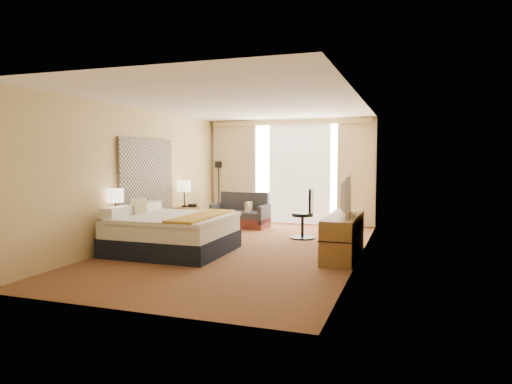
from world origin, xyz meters
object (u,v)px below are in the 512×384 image
(bed, at_px, (172,233))
(lamp_left, at_px, (115,196))
(lamp_right, at_px, (184,187))
(media_dresser, at_px, (343,236))
(nightstand_right, at_px, (186,219))
(nightstand_left, at_px, (118,238))
(television, at_px, (341,195))
(loveseat, at_px, (241,216))
(floor_lamp, at_px, (219,179))
(desk_chair, at_px, (305,216))

(bed, bearing_deg, lamp_left, -155.50)
(lamp_right, bearing_deg, media_dresser, -21.27)
(bed, bearing_deg, nightstand_right, 111.38)
(nightstand_left, distance_m, lamp_right, 2.61)
(bed, bearing_deg, television, 13.52)
(loveseat, bearing_deg, lamp_left, -103.84)
(bed, height_order, lamp_right, lamp_right)
(lamp_right, relative_size, television, 0.52)
(floor_lamp, bearing_deg, lamp_left, -90.70)
(bed, distance_m, desk_chair, 2.83)
(nightstand_left, bearing_deg, desk_chair, 42.76)
(bed, bearing_deg, lamp_right, 112.11)
(media_dresser, height_order, bed, bed)
(media_dresser, xyz_separation_m, television, (-0.05, 0.06, 0.68))
(nightstand_left, xyz_separation_m, television, (3.65, 1.11, 0.75))
(media_dresser, xyz_separation_m, desk_chair, (-0.98, 1.46, 0.11))
(nightstand_left, distance_m, bed, 0.92)
(nightstand_right, distance_m, media_dresser, 3.97)
(lamp_left, bearing_deg, desk_chair, 41.77)
(bed, xyz_separation_m, lamp_left, (-0.86, -0.39, 0.65))
(desk_chair, relative_size, lamp_left, 1.80)
(loveseat, bearing_deg, floor_lamp, 140.98)
(nightstand_right, xyz_separation_m, television, (3.65, -1.39, 0.75))
(nightstand_right, distance_m, desk_chair, 2.72)
(desk_chair, xyz_separation_m, lamp_right, (-2.75, -0.01, 0.55))
(loveseat, height_order, television, television)
(nightstand_right, height_order, lamp_right, lamp_right)
(nightstand_left, distance_m, floor_lamp, 4.43)
(loveseat, distance_m, floor_lamp, 1.48)
(loveseat, bearing_deg, desk_chair, -28.36)
(nightstand_left, bearing_deg, nightstand_right, 90.00)
(loveseat, distance_m, lamp_left, 3.72)
(media_dresser, relative_size, loveseat, 1.35)
(desk_chair, distance_m, television, 1.78)
(desk_chair, bearing_deg, lamp_right, 177.78)
(nightstand_right, distance_m, lamp_right, 0.74)
(lamp_right, height_order, television, television)
(media_dresser, xyz_separation_m, bed, (-2.89, -0.62, -0.01))
(nightstand_right, relative_size, lamp_right, 0.92)
(lamp_left, bearing_deg, lamp_right, 89.48)
(bed, bearing_deg, desk_chair, 47.49)
(media_dresser, relative_size, lamp_right, 3.01)
(nightstand_right, bearing_deg, loveseat, 48.67)
(nightstand_right, xyz_separation_m, floor_lamp, (-0.00, 1.85, 0.82))
(nightstand_left, xyz_separation_m, desk_chair, (2.72, 2.51, 0.18))
(lamp_left, distance_m, lamp_right, 2.47)
(lamp_right, bearing_deg, loveseat, 47.65)
(nightstand_left, height_order, nightstand_right, same)
(nightstand_left, distance_m, lamp_left, 0.72)
(nightstand_left, bearing_deg, lamp_right, 90.72)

